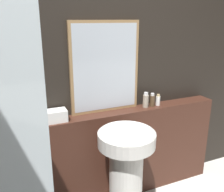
{
  "coord_description": "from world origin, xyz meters",
  "views": [
    {
      "loc": [
        -0.79,
        -0.45,
        1.72
      ],
      "look_at": [
        0.02,
        1.4,
        1.09
      ],
      "focal_mm": 40.0,
      "sensor_mm": 36.0,
      "label": 1
    }
  ],
  "objects_px": {
    "conditioner_bottle": "(152,100)",
    "lotion_bottle": "(158,100)",
    "towel_stack": "(56,116)",
    "shampoo_bottle": "(146,100)",
    "mirror": "(105,68)",
    "pedestal_sink": "(126,171)"
  },
  "relations": [
    {
      "from": "shampoo_bottle",
      "to": "lotion_bottle",
      "type": "height_order",
      "value": "shampoo_bottle"
    },
    {
      "from": "towel_stack",
      "to": "shampoo_bottle",
      "type": "distance_m",
      "value": 0.86
    },
    {
      "from": "towel_stack",
      "to": "lotion_bottle",
      "type": "relative_size",
      "value": 1.57
    },
    {
      "from": "towel_stack",
      "to": "lotion_bottle",
      "type": "bearing_deg",
      "value": 0.0
    },
    {
      "from": "shampoo_bottle",
      "to": "mirror",
      "type": "bearing_deg",
      "value": 170.17
    },
    {
      "from": "conditioner_bottle",
      "to": "lotion_bottle",
      "type": "bearing_deg",
      "value": 0.0
    },
    {
      "from": "towel_stack",
      "to": "conditioner_bottle",
      "type": "distance_m",
      "value": 0.93
    },
    {
      "from": "lotion_bottle",
      "to": "mirror",
      "type": "bearing_deg",
      "value": 172.74
    },
    {
      "from": "towel_stack",
      "to": "conditioner_bottle",
      "type": "height_order",
      "value": "conditioner_bottle"
    },
    {
      "from": "mirror",
      "to": "shampoo_bottle",
      "type": "distance_m",
      "value": 0.52
    },
    {
      "from": "pedestal_sink",
      "to": "towel_stack",
      "type": "distance_m",
      "value": 0.74
    },
    {
      "from": "pedestal_sink",
      "to": "lotion_bottle",
      "type": "distance_m",
      "value": 0.78
    },
    {
      "from": "pedestal_sink",
      "to": "mirror",
      "type": "bearing_deg",
      "value": 89.65
    },
    {
      "from": "pedestal_sink",
      "to": "lotion_bottle",
      "type": "height_order",
      "value": "lotion_bottle"
    },
    {
      "from": "towel_stack",
      "to": "lotion_bottle",
      "type": "height_order",
      "value": "lotion_bottle"
    },
    {
      "from": "towel_stack",
      "to": "conditioner_bottle",
      "type": "bearing_deg",
      "value": 0.0
    },
    {
      "from": "shampoo_bottle",
      "to": "conditioner_bottle",
      "type": "bearing_deg",
      "value": 0.0
    },
    {
      "from": "pedestal_sink",
      "to": "shampoo_bottle",
      "type": "bearing_deg",
      "value": 43.73
    },
    {
      "from": "shampoo_bottle",
      "to": "conditioner_bottle",
      "type": "xyz_separation_m",
      "value": [
        0.07,
        0.0,
        -0.01
      ]
    },
    {
      "from": "pedestal_sink",
      "to": "towel_stack",
      "type": "height_order",
      "value": "towel_stack"
    },
    {
      "from": "shampoo_bottle",
      "to": "lotion_bottle",
      "type": "distance_m",
      "value": 0.14
    },
    {
      "from": "conditioner_bottle",
      "to": "lotion_bottle",
      "type": "height_order",
      "value": "conditioner_bottle"
    }
  ]
}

